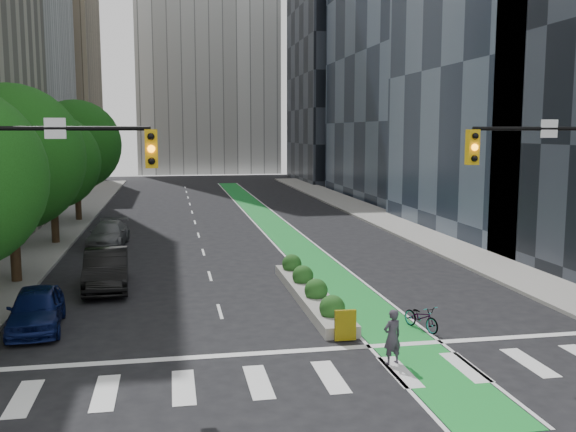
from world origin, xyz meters
name	(u,v)px	position (x,y,z in m)	size (l,w,h in m)	color
ground	(322,364)	(0.00, 0.00, 0.00)	(160.00, 160.00, 0.00)	black
sidewalk_left	(51,236)	(-11.80, 25.00, 0.07)	(3.60, 90.00, 0.15)	gray
sidewalk_right	(402,226)	(11.80, 25.00, 0.07)	(3.60, 90.00, 0.15)	gray
bike_lane_paint	(268,220)	(3.00, 30.00, 0.01)	(2.20, 70.00, 0.01)	#18882F
building_tan_far	(36,79)	(-20.00, 66.00, 13.00)	(14.00, 16.00, 26.00)	tan
building_dark_end	(350,76)	(20.00, 68.00, 14.00)	(14.00, 18.00, 28.00)	black
tree_mid	(10,158)	(-11.00, 12.00, 5.57)	(6.40, 6.40, 8.78)	black
tree_midfar	(52,161)	(-11.00, 22.00, 4.95)	(5.60, 5.60, 7.76)	black
tree_far	(76,145)	(-11.00, 32.00, 5.69)	(6.60, 6.60, 9.00)	black
median_planter	(310,291)	(1.20, 7.04, 0.37)	(1.20, 10.26, 1.10)	gray
bicycle	(421,317)	(4.08, 2.54, 0.44)	(0.58, 1.67, 0.88)	gray
cyclist	(392,337)	(2.00, -0.37, 0.82)	(0.60, 0.39, 1.64)	#39343E
parked_car_left_near	(36,309)	(-8.81, 4.95, 0.73)	(1.72, 4.27, 1.45)	#0C174B
parked_car_left_mid	(106,270)	(-7.00, 10.38, 0.84)	(1.78, 5.12, 1.69)	black
parked_car_left_far	(108,234)	(-7.86, 20.94, 0.71)	(1.99, 4.90, 1.42)	#55575A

